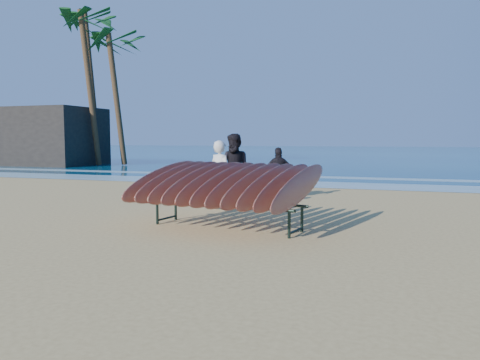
{
  "coord_description": "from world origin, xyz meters",
  "views": [
    {
      "loc": [
        3.03,
        -8.13,
        1.79
      ],
      "look_at": [
        0.0,
        0.8,
        0.95
      ],
      "focal_mm": 35.0,
      "sensor_mm": 36.0,
      "label": 1
    }
  ],
  "objects": [
    {
      "name": "person_dark_b",
      "position": [
        -0.33,
        5.36,
        0.76
      ],
      "size": [
        0.97,
        0.7,
        1.53
      ],
      "primitive_type": "imported",
      "rotation": [
        0.0,
        0.0,
        3.55
      ],
      "color": "black",
      "rests_on": "ground"
    },
    {
      "name": "ocean",
      "position": [
        0.0,
        55.0,
        0.01
      ],
      "size": [
        160.0,
        160.0,
        0.0
      ],
      "primitive_type": "plane",
      "color": "navy",
      "rests_on": "ground"
    },
    {
      "name": "palm_right",
      "position": [
        -18.59,
        21.53,
        10.1
      ],
      "size": [
        5.2,
        5.2,
        11.03
      ],
      "color": "brown",
      "rests_on": "ground"
    },
    {
      "name": "person_white",
      "position": [
        -1.18,
        2.76,
        0.87
      ],
      "size": [
        0.75,
        0.63,
        1.74
      ],
      "primitive_type": "imported",
      "rotation": [
        0.0,
        0.0,
        2.75
      ],
      "color": "silver",
      "rests_on": "ground"
    },
    {
      "name": "building",
      "position": [
        -20.59,
        17.87,
        1.92
      ],
      "size": [
        8.64,
        4.8,
        3.84
      ],
      "primitive_type": "cube",
      "color": "#2D2823",
      "rests_on": "ground"
    },
    {
      "name": "foam_far",
      "position": [
        0.0,
        13.5,
        0.01
      ],
      "size": [
        160.0,
        160.0,
        0.0
      ],
      "primitive_type": "plane",
      "color": "white",
      "rests_on": "ground"
    },
    {
      "name": "surfboard_rack",
      "position": [
        -0.2,
        0.55,
        0.89
      ],
      "size": [
        3.57,
        3.22,
        1.43
      ],
      "rotation": [
        0.0,
        0.0,
        -0.16
      ],
      "color": "black",
      "rests_on": "ground"
    },
    {
      "name": "palm_mid",
      "position": [
        -14.47,
        18.42,
        7.8
      ],
      "size": [
        5.2,
        5.2,
        8.65
      ],
      "color": "brown",
      "rests_on": "ground"
    },
    {
      "name": "person_dark_a",
      "position": [
        -1.27,
        4.17,
        0.96
      ],
      "size": [
        0.96,
        0.76,
        1.93
      ],
      "primitive_type": "imported",
      "rotation": [
        0.0,
        0.0,
        -0.04
      ],
      "color": "black",
      "rests_on": "ground"
    },
    {
      "name": "ground",
      "position": [
        0.0,
        0.0,
        0.0
      ],
      "size": [
        120.0,
        120.0,
        0.0
      ],
      "primitive_type": "plane",
      "color": "tan",
      "rests_on": "ground"
    },
    {
      "name": "palm_left",
      "position": [
        -15.81,
        17.48,
        9.03
      ],
      "size": [
        5.2,
        5.2,
        9.92
      ],
      "color": "brown",
      "rests_on": "ground"
    },
    {
      "name": "foam_near",
      "position": [
        0.0,
        10.0,
        0.01
      ],
      "size": [
        160.0,
        160.0,
        0.0
      ],
      "primitive_type": "plane",
      "color": "white",
      "rests_on": "ground"
    }
  ]
}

